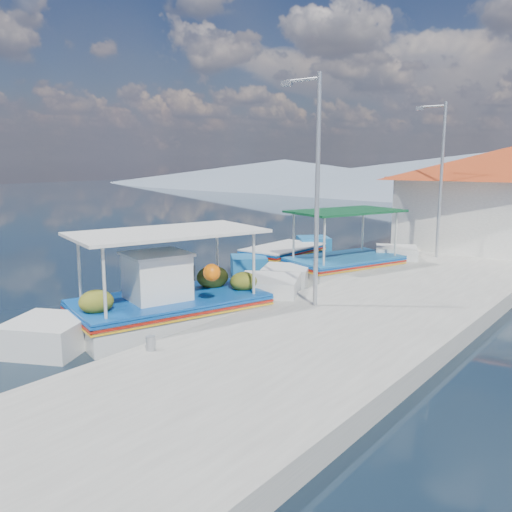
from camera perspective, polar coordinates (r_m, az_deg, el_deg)
The scene contains 9 objects.
ground at distance 16.07m, azimuth -11.76°, elevation -5.63°, with size 160.00×160.00×0.00m, color black.
quay at distance 17.41m, azimuth 17.04°, elevation -3.77°, with size 5.00×44.00×0.50m, color #AEACA3.
bollards at distance 17.52m, azimuth 9.81°, elevation -2.04°, with size 0.20×17.20×0.30m.
main_caique at distance 14.23m, azimuth -9.03°, elevation -5.35°, with size 4.18×8.24×2.84m.
caique_green_canopy at distance 20.02m, azimuth 9.46°, elevation -1.14°, with size 3.82×7.09×2.81m.
caique_blue_hull at distance 22.28m, azimuth 3.06°, elevation -0.11°, with size 1.97×6.54×1.16m.
harbor_building at distance 25.50m, azimuth 25.53°, elevation 5.80°, with size 10.49×10.49×4.40m.
lamp_post_near at distance 13.96m, azimuth 6.28°, elevation 8.18°, with size 1.21×0.14×6.00m.
lamp_post_far at distance 22.09m, azimuth 19.02°, elevation 8.49°, with size 1.21×0.14×6.00m.
Camera 1 is at (11.97, -9.79, 4.38)m, focal length 37.37 mm.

